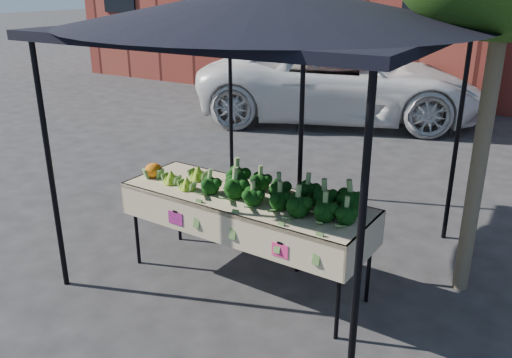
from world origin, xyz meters
The scene contains 7 objects.
ground centered at (0.00, 0.00, 0.00)m, with size 90.00×90.00×0.00m, color #262628.
table centered at (-0.03, -0.13, 0.45)m, with size 2.43×0.90×0.90m.
canopy centered at (-0.03, 0.38, 1.37)m, with size 3.16×3.16×2.74m, color black, non-canonical shape.
broccoli_heap centered at (0.33, -0.11, 1.03)m, with size 1.53×0.56×0.25m, color black.
romanesco_cluster centered at (-0.69, -0.15, 1.00)m, with size 0.42×0.46×0.19m, color #78AC26.
cauliflower_pair centered at (-1.08, -0.18, 0.99)m, with size 0.19×0.19×0.17m, color orange.
street_tree centered at (1.79, 0.84, 2.01)m, with size 2.04×2.04×4.02m, color #1E4C14, non-canonical shape.
Camera 1 is at (2.37, -3.90, 2.74)m, focal length 36.91 mm.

